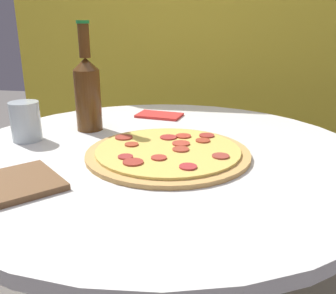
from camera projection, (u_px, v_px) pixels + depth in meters
table at (162, 211)px, 0.94m from camera, size 0.98×0.98×0.69m
fence_panel at (200, 43)px, 1.63m from camera, size 1.70×0.04×1.76m
pizza at (168, 152)px, 0.85m from camera, size 0.37×0.37×0.02m
beer_bottle at (87, 90)px, 1.01m from camera, size 0.07×0.07×0.29m
drinking_glass at (26, 121)px, 0.94m from camera, size 0.07×0.07×0.10m
napkin at (159, 115)px, 1.19m from camera, size 0.15×0.10×0.01m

